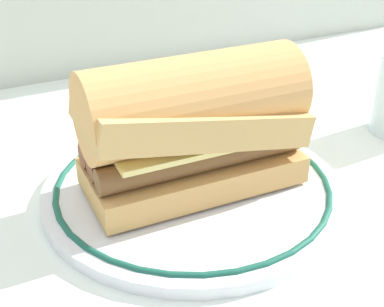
% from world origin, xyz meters
% --- Properties ---
extents(ground_plane, '(1.50, 1.50, 0.00)m').
position_xyz_m(ground_plane, '(0.00, 0.00, 0.00)').
color(ground_plane, white).
extents(plate, '(0.29, 0.29, 0.01)m').
position_xyz_m(plate, '(0.03, 0.00, 0.01)').
color(plate, white).
rests_on(plate, ground_plane).
extents(sausage_sandwich, '(0.20, 0.10, 0.12)m').
position_xyz_m(sausage_sandwich, '(0.03, 0.00, 0.08)').
color(sausage_sandwich, tan).
rests_on(sausage_sandwich, plate).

